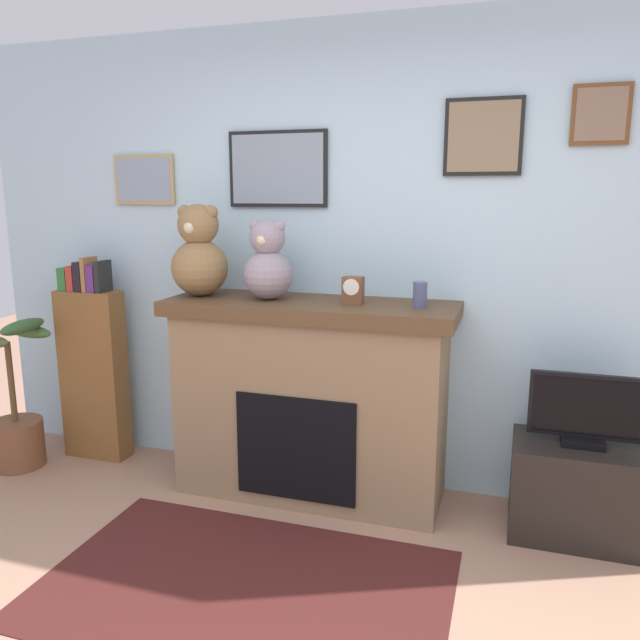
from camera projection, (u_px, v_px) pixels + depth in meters
name	position (u px, v px, depth m)	size (l,w,h in m)	color
back_wall	(387.00, 261.00, 3.48)	(5.20, 0.15, 2.60)	#B0D6EB
fireplace	(311.00, 398.00, 3.44)	(1.58, 0.57, 1.11)	#8A6F51
bookshelf	(93.00, 367.00, 3.92)	(0.41, 0.16, 1.30)	brown
potted_plant	(13.00, 412.00, 3.81)	(0.51, 0.47, 0.94)	brown
tv_stand	(578.00, 490.00, 3.05)	(0.64, 0.40, 0.48)	black
television	(585.00, 412.00, 2.96)	(0.52, 0.14, 0.36)	black
area_rug	(243.00, 586.00, 2.68)	(1.77, 1.11, 0.01)	#441B18
candle_jar	(420.00, 295.00, 3.12)	(0.07, 0.07, 0.13)	#4C517A
mantel_clock	(353.00, 290.00, 3.22)	(0.11, 0.08, 0.14)	brown
teddy_bear_cream	(199.00, 255.00, 3.46)	(0.32, 0.32, 0.51)	olive
teddy_bear_grey	(268.00, 264.00, 3.34)	(0.27, 0.27, 0.44)	gray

